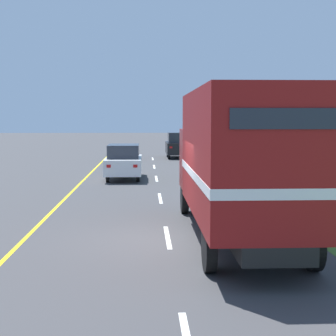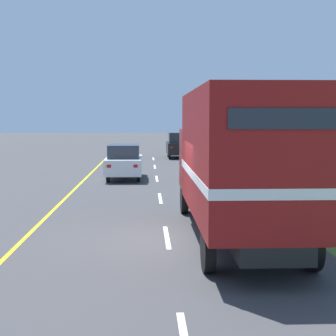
# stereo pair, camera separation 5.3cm
# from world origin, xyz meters

# --- Properties ---
(ground_plane) EXTENTS (200.00, 200.00, 0.00)m
(ground_plane) POSITION_xyz_m (0.00, 0.00, 0.00)
(ground_plane) COLOR #3D3D3F
(edge_line_yellow) EXTENTS (0.12, 63.86, 0.01)m
(edge_line_yellow) POSITION_xyz_m (-3.70, 13.95, 0.00)
(edge_line_yellow) COLOR yellow
(edge_line_yellow) RESTS_ON ground
(centre_dash_near) EXTENTS (0.12, 2.60, 0.01)m
(centre_dash_near) POSITION_xyz_m (0.00, 0.26, 0.00)
(centre_dash_near) COLOR white
(centre_dash_near) RESTS_ON ground
(centre_dash_mid_a) EXTENTS (0.12, 2.60, 0.01)m
(centre_dash_mid_a) POSITION_xyz_m (0.00, 6.86, 0.00)
(centre_dash_mid_a) COLOR white
(centre_dash_mid_a) RESTS_ON ground
(centre_dash_mid_b) EXTENTS (0.12, 2.60, 0.01)m
(centre_dash_mid_b) POSITION_xyz_m (0.00, 13.46, 0.00)
(centre_dash_mid_b) COLOR white
(centre_dash_mid_b) RESTS_ON ground
(centre_dash_far) EXTENTS (0.12, 2.60, 0.01)m
(centre_dash_far) POSITION_xyz_m (0.00, 20.06, 0.00)
(centre_dash_far) COLOR white
(centre_dash_far) RESTS_ON ground
(centre_dash_farthest) EXTENTS (0.12, 2.60, 0.01)m
(centre_dash_farthest) POSITION_xyz_m (0.00, 26.66, 0.00)
(centre_dash_farthest) COLOR white
(centre_dash_farthest) RESTS_ON ground
(horse_trailer_truck) EXTENTS (2.50, 8.72, 3.75)m
(horse_trailer_truck) POSITION_xyz_m (1.77, -0.33, 2.08)
(horse_trailer_truck) COLOR black
(horse_trailer_truck) RESTS_ON ground
(lead_car_white) EXTENTS (1.80, 4.32, 1.78)m
(lead_car_white) POSITION_xyz_m (-1.68, 13.39, 0.91)
(lead_car_white) COLOR black
(lead_car_white) RESTS_ON ground
(lead_car_black_ahead) EXTENTS (1.80, 4.12, 2.01)m
(lead_car_black_ahead) POSITION_xyz_m (1.99, 27.53, 1.01)
(lead_car_black_ahead) COLOR black
(lead_car_black_ahead) RESTS_ON ground
(highway_sign) EXTENTS (2.18, 0.09, 2.97)m
(highway_sign) POSITION_xyz_m (6.68, 6.75, 1.92)
(highway_sign) COLOR #9E9EA3
(highway_sign) RESTS_ON ground
(roadside_tree_mid) EXTENTS (3.52, 3.52, 5.25)m
(roadside_tree_mid) POSITION_xyz_m (8.00, 18.17, 3.47)
(roadside_tree_mid) COLOR brown
(roadside_tree_mid) RESTS_ON ground
(roadside_tree_far) EXTENTS (3.50, 3.50, 5.57)m
(roadside_tree_far) POSITION_xyz_m (9.73, 27.25, 3.81)
(roadside_tree_far) COLOR brown
(roadside_tree_far) RESTS_ON ground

